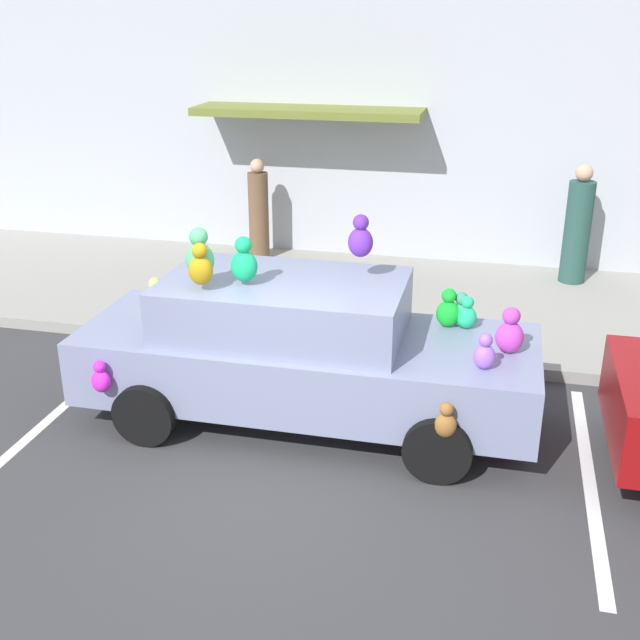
{
  "coord_description": "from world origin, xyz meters",
  "views": [
    {
      "loc": [
        1.88,
        -5.68,
        4.12
      ],
      "look_at": [
        0.04,
        2.09,
        0.9
      ],
      "focal_mm": 44.2,
      "sensor_mm": 36.0,
      "label": 1
    }
  ],
  "objects_px": {
    "pedestrian_near_shopfront": "(577,229)",
    "pedestrian_walking_past": "(259,213)",
    "plush_covered_car": "(302,349)",
    "teddy_bear_on_sidewalk": "(301,300)"
  },
  "relations": [
    {
      "from": "pedestrian_near_shopfront",
      "to": "pedestrian_walking_past",
      "type": "height_order",
      "value": "pedestrian_near_shopfront"
    },
    {
      "from": "plush_covered_car",
      "to": "pedestrian_walking_past",
      "type": "distance_m",
      "value": 5.31
    },
    {
      "from": "plush_covered_car",
      "to": "pedestrian_near_shopfront",
      "type": "height_order",
      "value": "plush_covered_car"
    },
    {
      "from": "teddy_bear_on_sidewalk",
      "to": "pedestrian_near_shopfront",
      "type": "distance_m",
      "value": 4.44
    },
    {
      "from": "pedestrian_near_shopfront",
      "to": "pedestrian_walking_past",
      "type": "distance_m",
      "value": 5.02
    },
    {
      "from": "teddy_bear_on_sidewalk",
      "to": "pedestrian_walking_past",
      "type": "distance_m",
      "value": 2.87
    },
    {
      "from": "plush_covered_car",
      "to": "pedestrian_walking_past",
      "type": "xyz_separation_m",
      "value": [
        -2.01,
        4.92,
        0.11
      ]
    },
    {
      "from": "pedestrian_near_shopfront",
      "to": "plush_covered_car",
      "type": "bearing_deg",
      "value": -121.78
    },
    {
      "from": "pedestrian_walking_past",
      "to": "teddy_bear_on_sidewalk",
      "type": "bearing_deg",
      "value": -61.35
    },
    {
      "from": "teddy_bear_on_sidewalk",
      "to": "pedestrian_walking_past",
      "type": "xyz_separation_m",
      "value": [
        -1.36,
        2.48,
        0.51
      ]
    }
  ]
}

